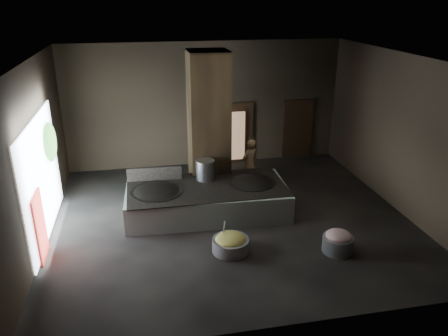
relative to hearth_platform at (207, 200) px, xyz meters
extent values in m
cube|color=black|center=(0.61, -0.50, -0.45)|extent=(10.00, 9.00, 0.10)
cube|color=black|center=(0.61, -0.50, 4.15)|extent=(10.00, 9.00, 0.10)
cube|color=black|center=(0.61, 4.05, 1.85)|extent=(10.00, 0.10, 4.50)
cube|color=black|center=(0.61, -5.05, 1.85)|extent=(10.00, 0.10, 4.50)
cube|color=black|center=(-4.44, -0.50, 1.85)|extent=(0.10, 9.00, 4.50)
cube|color=black|center=(5.66, -0.50, 1.85)|extent=(0.10, 9.00, 4.50)
cube|color=black|center=(0.31, 1.40, 1.85)|extent=(1.20, 1.20, 4.50)
cube|color=#ACC0B0|center=(0.00, 0.00, 0.00)|extent=(4.73, 2.43, 0.81)
cube|color=black|center=(0.00, 0.00, 0.41)|extent=(4.54, 2.18, 0.03)
ellipsoid|color=black|center=(-1.45, -0.05, 0.35)|extent=(1.46, 1.46, 0.40)
cylinder|color=black|center=(-1.45, -0.05, 0.42)|extent=(1.49, 1.49, 0.05)
ellipsoid|color=black|center=(1.35, 0.05, 0.35)|extent=(1.36, 1.36, 0.38)
cylinder|color=black|center=(1.35, 0.05, 0.42)|extent=(1.39, 1.39, 0.05)
cylinder|color=#A8ACB0|center=(0.05, 0.55, 0.73)|extent=(0.56, 0.56, 0.60)
cube|color=black|center=(-1.45, 0.75, 0.63)|extent=(1.61, 0.13, 0.40)
imported|color=#93734B|center=(1.66, 1.48, 0.44)|extent=(0.73, 0.64, 1.68)
cylinder|color=gray|center=(0.24, -2.20, -0.23)|extent=(1.23, 1.23, 0.34)
ellipsoid|color=olive|center=(0.24, -2.20, -0.05)|extent=(0.76, 0.76, 0.24)
cylinder|color=#A8ACB0|center=(0.09, -2.05, 0.15)|extent=(0.03, 0.37, 0.66)
cylinder|color=gray|center=(2.87, -2.73, -0.19)|extent=(0.88, 0.88, 0.42)
ellipsoid|color=#A96765|center=(2.87, -2.73, 0.05)|extent=(0.63, 0.63, 0.24)
cube|color=black|center=(1.81, 3.95, 0.70)|extent=(1.18, 0.08, 2.38)
cube|color=#8C6647|center=(1.67, 3.84, 0.65)|extent=(0.79, 0.04, 1.86)
cube|color=black|center=(4.21, 3.95, 0.70)|extent=(1.18, 0.08, 2.38)
cube|color=#8C6647|center=(4.25, 3.95, 0.65)|extent=(0.87, 0.04, 2.05)
cube|color=white|center=(-4.34, -0.30, 1.20)|extent=(0.04, 4.20, 3.10)
cube|color=maroon|center=(-4.27, -1.60, 0.45)|extent=(0.05, 0.90, 1.70)
ellipsoid|color=#194714|center=(-4.24, 0.80, 1.80)|extent=(0.28, 1.10, 1.10)
camera|label=1|loc=(-1.75, -11.39, 5.63)|focal=35.00mm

